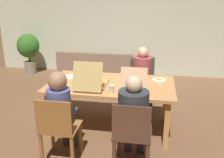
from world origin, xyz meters
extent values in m
plane|color=brown|center=(0.00, 0.00, 0.00)|extent=(20.00, 20.00, 0.00)
cube|color=beige|center=(0.00, 2.99, 1.39)|extent=(7.28, 0.12, 2.78)
cube|color=tan|center=(0.00, 0.00, 0.73)|extent=(1.89, 1.05, 0.04)
cube|color=#D2974B|center=(-0.84, -0.42, 0.35)|extent=(0.07, 0.07, 0.70)
cube|color=#D2974B|center=(0.84, -0.42, 0.35)|extent=(0.07, 0.07, 0.70)
cube|color=#D2974B|center=(-0.84, 0.42, 0.35)|extent=(0.07, 0.07, 0.70)
cube|color=#D2974B|center=(0.84, 0.42, 0.35)|extent=(0.07, 0.07, 0.70)
cylinder|color=brown|center=(0.23, -0.71, 0.23)|extent=(0.05, 0.05, 0.45)
cylinder|color=brown|center=(0.61, -0.71, 0.23)|extent=(0.05, 0.05, 0.45)
cylinder|color=brown|center=(0.23, -1.07, 0.23)|extent=(0.05, 0.05, 0.45)
cube|color=brown|center=(0.42, -0.89, 0.46)|extent=(0.45, 0.43, 0.02)
cube|color=brown|center=(0.42, -1.09, 0.69)|extent=(0.43, 0.03, 0.43)
cylinder|color=#35334E|center=(0.33, -0.58, 0.24)|extent=(0.10, 0.10, 0.47)
cylinder|color=#35334E|center=(0.51, -0.58, 0.24)|extent=(0.10, 0.10, 0.47)
cube|color=#35334E|center=(0.42, -0.73, 0.52)|extent=(0.32, 0.32, 0.11)
cylinder|color=#313539|center=(0.42, -0.89, 0.76)|extent=(0.35, 0.35, 0.47)
sphere|color=beige|center=(0.42, -0.89, 1.08)|extent=(0.19, 0.19, 0.19)
cylinder|color=#2A6237|center=(0.61, 0.70, 0.23)|extent=(0.05, 0.05, 0.45)
cylinder|color=#2A6237|center=(0.23, 0.70, 0.23)|extent=(0.05, 0.05, 0.45)
cylinder|color=#2A6237|center=(0.61, 1.04, 0.23)|extent=(0.05, 0.05, 0.45)
cylinder|color=#2A6237|center=(0.23, 1.04, 0.23)|extent=(0.05, 0.05, 0.45)
cube|color=#2A6237|center=(0.42, 0.87, 0.46)|extent=(0.45, 0.40, 0.02)
cube|color=#2A6237|center=(0.42, 1.06, 0.70)|extent=(0.42, 0.03, 0.45)
cylinder|color=#333646|center=(0.51, 0.54, 0.24)|extent=(0.10, 0.10, 0.47)
cylinder|color=#333646|center=(0.33, 0.54, 0.24)|extent=(0.10, 0.10, 0.47)
cube|color=#333646|center=(0.42, 0.70, 0.52)|extent=(0.32, 0.35, 0.11)
cylinder|color=#9A434C|center=(0.42, 0.87, 0.74)|extent=(0.36, 0.36, 0.44)
sphere|color=#D8AF87|center=(0.42, 0.87, 1.05)|extent=(0.19, 0.19, 0.19)
cylinder|color=#9B612E|center=(-0.67, -0.74, 0.23)|extent=(0.05, 0.05, 0.45)
cylinder|color=#9B612E|center=(-0.27, -0.74, 0.23)|extent=(0.05, 0.05, 0.45)
cylinder|color=#9B612E|center=(-0.67, -1.09, 0.23)|extent=(0.05, 0.05, 0.45)
cylinder|color=#9B612E|center=(-0.27, -1.09, 0.23)|extent=(0.05, 0.05, 0.45)
cube|color=#9B612E|center=(-0.47, -0.91, 0.46)|extent=(0.46, 0.42, 0.02)
cube|color=#9B612E|center=(-0.47, -1.10, 0.68)|extent=(0.44, 0.03, 0.42)
cylinder|color=#403E40|center=(-0.54, -0.58, 0.24)|extent=(0.10, 0.10, 0.47)
cylinder|color=#403E40|center=(-0.40, -0.58, 0.24)|extent=(0.10, 0.10, 0.47)
cube|color=#403E40|center=(-0.47, -0.74, 0.52)|extent=(0.25, 0.35, 0.11)
cylinder|color=#565E9F|center=(-0.47, -0.91, 0.74)|extent=(0.28, 0.28, 0.44)
sphere|color=#A67658|center=(-0.47, -0.91, 1.07)|extent=(0.23, 0.23, 0.23)
cube|color=tan|center=(-0.25, -0.12, 0.76)|extent=(0.41, 0.41, 0.03)
cylinder|color=#D38041|center=(-0.25, -0.12, 0.78)|extent=(0.36, 0.36, 0.01)
cube|color=tan|center=(-0.25, -0.40, 0.97)|extent=(0.41, 0.15, 0.39)
cube|color=tan|center=(0.37, -0.06, 0.76)|extent=(0.36, 0.36, 0.03)
cylinder|color=#C88B45|center=(0.37, -0.06, 0.78)|extent=(0.32, 0.32, 0.01)
cube|color=tan|center=(0.37, -0.33, 0.93)|extent=(0.36, 0.19, 0.31)
cylinder|color=white|center=(0.72, 0.28, 0.75)|extent=(0.22, 0.22, 0.01)
cone|color=orange|center=(0.72, 0.28, 0.77)|extent=(0.11, 0.11, 0.02)
cylinder|color=white|center=(-0.69, 0.20, 0.75)|extent=(0.24, 0.24, 0.01)
cylinder|color=#BF4F2E|center=(-0.32, 0.33, 0.81)|extent=(0.07, 0.07, 0.12)
cylinder|color=silver|center=(0.08, -0.38, 0.80)|extent=(0.08, 0.08, 0.11)
cylinder|color=#DCC95F|center=(-0.74, -0.11, 0.80)|extent=(0.07, 0.07, 0.11)
cylinder|color=silver|center=(-0.86, -0.04, 0.80)|extent=(0.08, 0.08, 0.11)
cube|color=#8D6E5A|center=(-0.76, 2.26, 0.22)|extent=(1.74, 0.79, 0.43)
cube|color=#8D6E5A|center=(-0.76, 1.95, 0.59)|extent=(1.74, 0.16, 0.32)
cube|color=#8D6E5A|center=(-1.53, 2.26, 0.52)|extent=(0.20, 0.75, 0.18)
cube|color=#8D6E5A|center=(0.01, 2.26, 0.52)|extent=(0.20, 0.75, 0.18)
cylinder|color=gray|center=(-2.62, 2.48, 0.16)|extent=(0.30, 0.30, 0.32)
cylinder|color=brown|center=(-2.62, 2.48, 0.42)|extent=(0.05, 0.05, 0.19)
ellipsoid|color=#347025|center=(-2.62, 2.48, 0.74)|extent=(0.56, 0.56, 0.62)
camera|label=1|loc=(0.64, -3.56, 2.04)|focal=40.90mm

